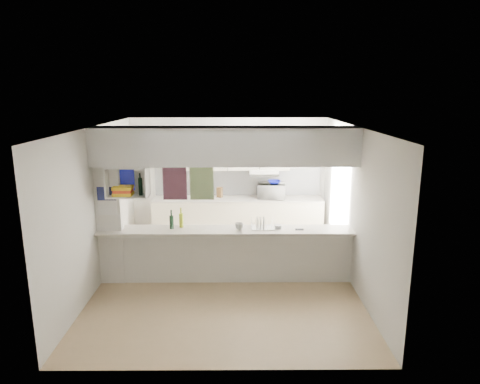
{
  "coord_description": "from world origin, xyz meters",
  "views": [
    {
      "loc": [
        0.19,
        -6.74,
        3.14
      ],
      "look_at": [
        0.24,
        0.5,
        1.43
      ],
      "focal_mm": 32.0,
      "sensor_mm": 36.0,
      "label": 1
    }
  ],
  "objects_px": {
    "dish_rack": "(263,223)",
    "wine_bottles": "(177,221)",
    "microwave": "(272,191)",
    "bowl": "(274,182)"
  },
  "relations": [
    {
      "from": "microwave",
      "to": "dish_rack",
      "type": "height_order",
      "value": "microwave"
    },
    {
      "from": "microwave",
      "to": "wine_bottles",
      "type": "height_order",
      "value": "wine_bottles"
    },
    {
      "from": "dish_rack",
      "to": "microwave",
      "type": "bearing_deg",
      "value": 80.38
    },
    {
      "from": "bowl",
      "to": "microwave",
      "type": "bearing_deg",
      "value": 167.96
    },
    {
      "from": "microwave",
      "to": "wine_bottles",
      "type": "bearing_deg",
      "value": 57.17
    },
    {
      "from": "dish_rack",
      "to": "wine_bottles",
      "type": "bearing_deg",
      "value": 178.42
    },
    {
      "from": "microwave",
      "to": "wine_bottles",
      "type": "xyz_separation_m",
      "value": [
        -1.74,
        -2.02,
        -0.04
      ]
    },
    {
      "from": "dish_rack",
      "to": "wine_bottles",
      "type": "relative_size",
      "value": 1.15
    },
    {
      "from": "microwave",
      "to": "wine_bottles",
      "type": "distance_m",
      "value": 2.66
    },
    {
      "from": "dish_rack",
      "to": "wine_bottles",
      "type": "xyz_separation_m",
      "value": [
        -1.43,
        0.02,
        0.04
      ]
    }
  ]
}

